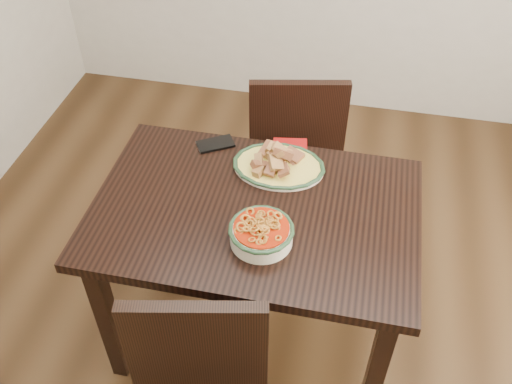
% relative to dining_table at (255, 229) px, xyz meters
% --- Properties ---
extents(floor, '(3.50, 3.50, 0.00)m').
position_rel_dining_table_xyz_m(floor, '(0.14, 0.05, -0.64)').
color(floor, '#342110').
rests_on(floor, ground).
extents(dining_table, '(1.14, 0.76, 0.75)m').
position_rel_dining_table_xyz_m(dining_table, '(0.00, 0.00, 0.00)').
color(dining_table, black).
rests_on(dining_table, ground).
extents(chair_far, '(0.50, 0.50, 0.89)m').
position_rel_dining_table_xyz_m(chair_far, '(0.04, 0.72, -0.15)').
color(chair_far, black).
rests_on(chair_far, ground).
extents(fish_plate, '(0.34, 0.27, 0.11)m').
position_rel_dining_table_xyz_m(fish_plate, '(0.04, 0.23, 0.15)').
color(fish_plate, '#EEE0C9').
rests_on(fish_plate, dining_table).
extents(noodle_bowl, '(0.22, 0.22, 0.08)m').
position_rel_dining_table_xyz_m(noodle_bowl, '(0.05, -0.14, 0.15)').
color(noodle_bowl, white).
rests_on(noodle_bowl, dining_table).
extents(smartphone, '(0.16, 0.14, 0.01)m').
position_rel_dining_table_xyz_m(smartphone, '(-0.23, 0.31, 0.11)').
color(smartphone, black).
rests_on(smartphone, dining_table).
extents(napkin, '(0.15, 0.13, 0.01)m').
position_rel_dining_table_xyz_m(napkin, '(0.07, 0.35, 0.11)').
color(napkin, '#9A0C0B').
rests_on(napkin, dining_table).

